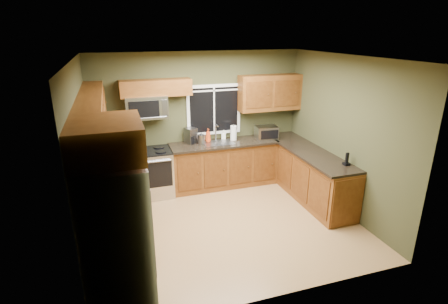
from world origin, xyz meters
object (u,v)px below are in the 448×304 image
refrigerator (117,236)px  soap_bottle_a (208,135)px  range (152,173)px  cordless_phone (347,161)px  coffee_maker (191,136)px  toaster_oven (266,133)px  microwave (146,107)px  soap_bottle_b (224,135)px  kettle (201,139)px  soap_bottle_c (202,138)px  paper_towel_roll (233,133)px

refrigerator → soap_bottle_a: 3.45m
range → soap_bottle_a: bearing=6.7°
cordless_phone → soap_bottle_a: bearing=133.8°
coffee_maker → toaster_oven: bearing=-7.4°
refrigerator → microwave: microwave is taller
coffee_maker → soap_bottle_b: size_ratio=1.63×
microwave → soap_bottle_b: size_ratio=4.02×
kettle → range: bearing=-178.6°
microwave → range: bearing=-90.0°
microwave → soap_bottle_c: 1.27m
microwave → coffee_maker: size_ratio=2.47×
toaster_oven → coffee_maker: 1.56m
refrigerator → range: 2.89m
microwave → soap_bottle_c: size_ratio=4.60×
toaster_oven → soap_bottle_a: (-1.20, 0.17, 0.00)m
soap_bottle_b → microwave: bearing=-176.5°
toaster_oven → coffee_maker: size_ratio=1.50×
kettle → soap_bottle_c: bearing=72.8°
microwave → toaster_oven: 2.46m
refrigerator → coffee_maker: size_ratio=5.85×
microwave → soap_bottle_a: microwave is taller
microwave → toaster_oven: bearing=-4.0°
paper_towel_roll → cordless_phone: bearing=-55.1°
refrigerator → soap_bottle_b: size_ratio=9.53×
coffee_maker → cordless_phone: (2.21, -1.97, -0.08)m
microwave → soap_bottle_a: (1.17, 0.00, -0.65)m
microwave → soap_bottle_a: bearing=0.0°
soap_bottle_b → soap_bottle_c: soap_bottle_b is taller
paper_towel_roll → soap_bottle_a: size_ratio=1.20×
cordless_phone → soap_bottle_b: bearing=126.4°
soap_bottle_a → soap_bottle_b: soap_bottle_a is taller
kettle → soap_bottle_b: (0.53, 0.21, -0.02)m
microwave → soap_bottle_b: microwave is taller
refrigerator → soap_bottle_b: bearing=53.5°
paper_towel_roll → range: bearing=-176.4°
toaster_oven → soap_bottle_c: bearing=170.7°
refrigerator → soap_bottle_c: size_ratio=10.88×
toaster_oven → cordless_phone: toaster_oven is taller
kettle → cordless_phone: 2.73m
toaster_oven → soap_bottle_c: (-1.32, 0.22, -0.05)m
range → paper_towel_roll: paper_towel_roll is taller
soap_bottle_c → paper_towel_roll: bearing=-6.9°
toaster_oven → kettle: (-1.37, 0.05, -0.02)m
toaster_oven → soap_bottle_b: size_ratio=2.43×
microwave → refrigerator: bearing=-103.3°
coffee_maker → cordless_phone: 2.96m
coffee_maker → kettle: size_ratio=1.28×
refrigerator → range: refrigerator is taller
toaster_oven → kettle: bearing=177.7°
soap_bottle_c → cordless_phone: cordless_phone is taller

